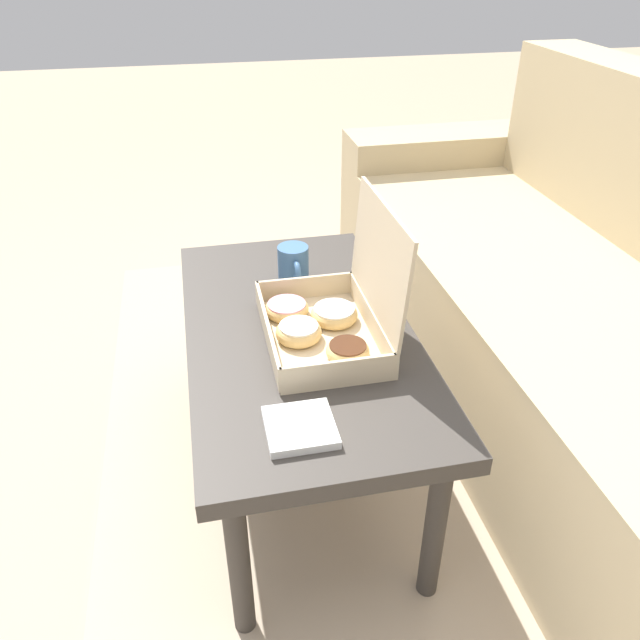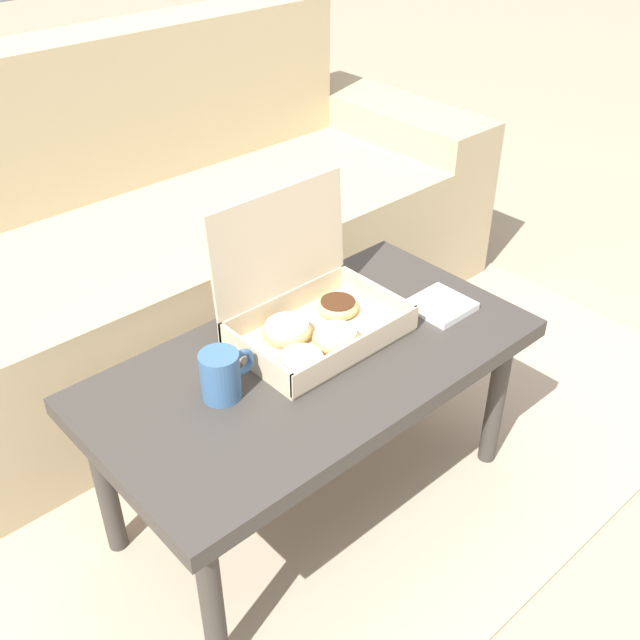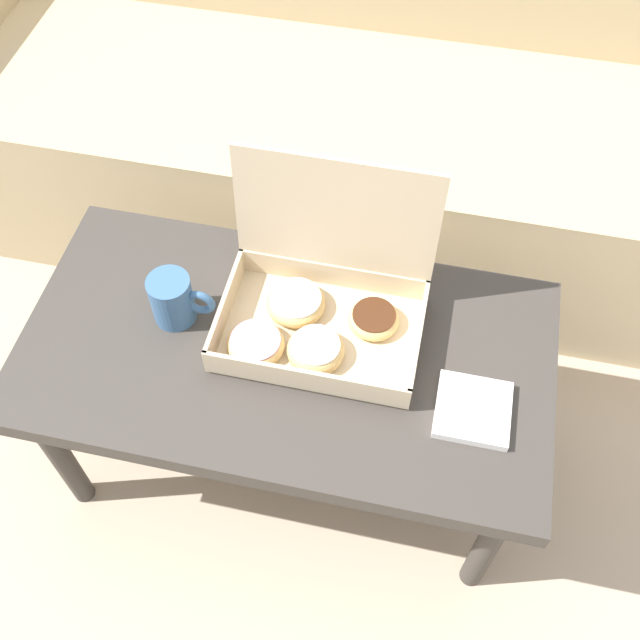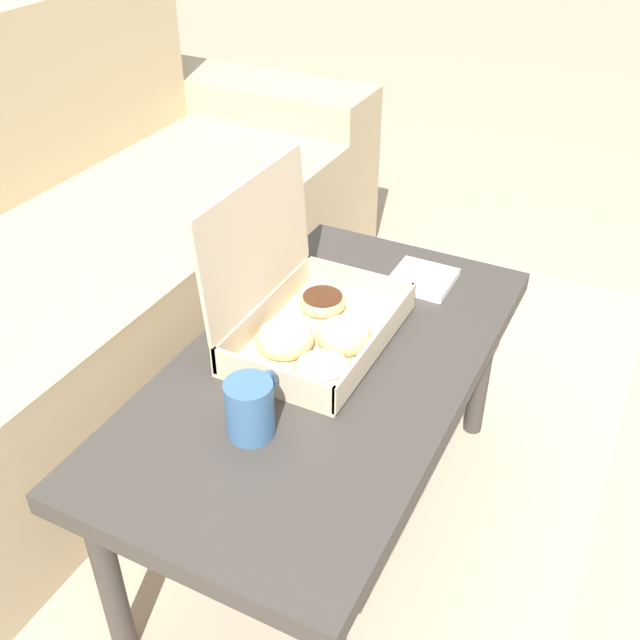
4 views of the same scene
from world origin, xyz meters
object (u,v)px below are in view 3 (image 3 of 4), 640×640
couch (364,113)px  coffee_table (287,362)px  pastry_box (317,308)px  coffee_mug (174,299)px

couch → coffee_table: 0.83m
coffee_table → pastry_box: pastry_box is taller
pastry_box → coffee_mug: 0.26m
couch → coffee_mug: size_ratio=19.33×
couch → coffee_table: (0.00, -0.83, 0.08)m
pastry_box → couch: bearing=93.3°
coffee_table → coffee_mug: coffee_mug is taller
couch → coffee_table: couch is taller
couch → pastry_box: size_ratio=6.53×
couch → coffee_mug: (-0.21, -0.80, 0.18)m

